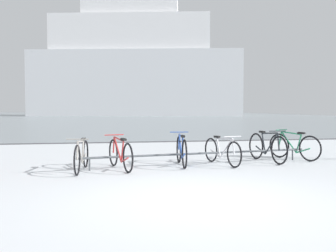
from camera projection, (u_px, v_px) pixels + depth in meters
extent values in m
cube|color=silver|center=(223.00, 221.00, 4.88)|extent=(80.00, 22.00, 0.08)
cube|color=gray|center=(107.00, 116.00, 69.75)|extent=(80.00, 110.00, 0.08)
cube|color=#47474C|center=(137.00, 143.00, 15.69)|extent=(80.00, 0.50, 0.05)
cylinder|color=#4C5156|center=(200.00, 153.00, 9.43)|extent=(5.90, 0.96, 0.05)
cylinder|color=#4C5156|center=(90.00, 164.00, 8.57)|extent=(0.04, 0.04, 0.28)
cylinder|color=#4C5156|center=(293.00, 155.00, 10.32)|extent=(0.04, 0.04, 0.28)
torus|color=black|center=(77.00, 160.00, 7.92)|extent=(0.12, 0.64, 0.64)
torus|color=black|center=(86.00, 154.00, 9.00)|extent=(0.12, 0.64, 0.64)
cylinder|color=gray|center=(80.00, 153.00, 8.26)|extent=(0.11, 0.57, 0.55)
cylinder|color=gray|center=(83.00, 152.00, 8.62)|extent=(0.06, 0.20, 0.49)
cylinder|color=gray|center=(81.00, 141.00, 8.33)|extent=(0.13, 0.71, 0.08)
cylinder|color=gray|center=(84.00, 158.00, 8.77)|extent=(0.10, 0.47, 0.18)
cylinder|color=gray|center=(77.00, 151.00, 7.95)|extent=(0.05, 0.12, 0.38)
cube|color=black|center=(83.00, 139.00, 8.68)|extent=(0.11, 0.21, 0.05)
cylinder|color=gray|center=(78.00, 139.00, 7.98)|extent=(0.46, 0.08, 0.02)
torus|color=black|center=(113.00, 153.00, 9.22)|extent=(0.20, 0.64, 0.65)
torus|color=black|center=(128.00, 158.00, 8.24)|extent=(0.20, 0.64, 0.65)
cylinder|color=#B22D2D|center=(118.00, 149.00, 8.90)|extent=(0.17, 0.56, 0.55)
cylinder|color=#B22D2D|center=(122.00, 152.00, 8.58)|extent=(0.08, 0.20, 0.49)
cylinder|color=#B22D2D|center=(119.00, 139.00, 8.81)|extent=(0.21, 0.69, 0.08)
cylinder|color=#B22D2D|center=(125.00, 160.00, 8.45)|extent=(0.15, 0.46, 0.18)
cylinder|color=#B22D2D|center=(114.00, 145.00, 9.17)|extent=(0.06, 0.12, 0.39)
cube|color=black|center=(123.00, 139.00, 8.49)|extent=(0.13, 0.21, 0.05)
cylinder|color=#B22D2D|center=(114.00, 135.00, 9.13)|extent=(0.45, 0.14, 0.02)
torus|color=black|center=(179.00, 150.00, 9.76)|extent=(0.09, 0.68, 0.68)
torus|color=black|center=(184.00, 154.00, 8.80)|extent=(0.09, 0.68, 0.68)
cylinder|color=#3359B2|center=(181.00, 146.00, 9.45)|extent=(0.07, 0.51, 0.57)
cylinder|color=#3359B2|center=(182.00, 148.00, 9.13)|extent=(0.05, 0.18, 0.51)
cylinder|color=#3359B2|center=(181.00, 136.00, 9.36)|extent=(0.08, 0.64, 0.08)
cylinder|color=#3359B2|center=(183.00, 156.00, 9.01)|extent=(0.07, 0.43, 0.19)
cylinder|color=#3359B2|center=(179.00, 142.00, 9.72)|extent=(0.04, 0.11, 0.40)
cube|color=black|center=(183.00, 136.00, 9.05)|extent=(0.09, 0.21, 0.05)
cylinder|color=#3359B2|center=(179.00, 132.00, 9.67)|extent=(0.46, 0.06, 0.02)
torus|color=black|center=(234.00, 155.00, 8.96)|extent=(0.18, 0.61, 0.62)
torus|color=black|center=(211.00, 150.00, 9.96)|extent=(0.18, 0.61, 0.62)
cylinder|color=silver|center=(226.00, 148.00, 9.28)|extent=(0.16, 0.56, 0.53)
cylinder|color=silver|center=(219.00, 148.00, 9.60)|extent=(0.08, 0.20, 0.47)
cylinder|color=silver|center=(224.00, 139.00, 9.34)|extent=(0.19, 0.70, 0.08)
cylinder|color=silver|center=(216.00, 154.00, 9.75)|extent=(0.14, 0.47, 0.17)
cylinder|color=silver|center=(233.00, 147.00, 8.99)|extent=(0.06, 0.12, 0.37)
cube|color=black|center=(217.00, 137.00, 9.67)|extent=(0.12, 0.21, 0.05)
cylinder|color=silver|center=(232.00, 137.00, 9.02)|extent=(0.45, 0.13, 0.02)
torus|color=black|center=(279.00, 150.00, 9.46)|extent=(0.13, 0.71, 0.71)
torus|color=black|center=(256.00, 146.00, 10.49)|extent=(0.13, 0.71, 0.71)
cylinder|color=#1E2328|center=(271.00, 144.00, 9.79)|extent=(0.11, 0.57, 0.60)
cylinder|color=#1E2328|center=(264.00, 144.00, 10.12)|extent=(0.06, 0.20, 0.54)
cylinder|color=#1E2328|center=(270.00, 133.00, 9.85)|extent=(0.13, 0.71, 0.09)
cylinder|color=#1E2328|center=(261.00, 150.00, 10.28)|extent=(0.10, 0.47, 0.19)
cylinder|color=#1E2328|center=(278.00, 142.00, 9.49)|extent=(0.05, 0.12, 0.42)
cube|color=black|center=(262.00, 132.00, 10.19)|extent=(0.11, 0.21, 0.05)
cylinder|color=#1E2328|center=(278.00, 131.00, 9.51)|extent=(0.46, 0.08, 0.02)
torus|color=black|center=(279.00, 145.00, 10.84)|extent=(0.33, 0.63, 0.67)
torus|color=black|center=(310.00, 148.00, 10.04)|extent=(0.33, 0.63, 0.67)
cylinder|color=#2D8C60|center=(289.00, 142.00, 10.57)|extent=(0.26, 0.48, 0.57)
cylinder|color=#2D8C60|center=(299.00, 144.00, 10.31)|extent=(0.11, 0.18, 0.51)
cylinder|color=#2D8C60|center=(291.00, 133.00, 10.50)|extent=(0.31, 0.59, 0.08)
cylinder|color=#2D8C60|center=(303.00, 151.00, 10.21)|extent=(0.22, 0.40, 0.19)
cylinder|color=#2D8C60|center=(280.00, 139.00, 10.80)|extent=(0.08, 0.11, 0.40)
cube|color=black|center=(301.00, 133.00, 10.24)|extent=(0.16, 0.21, 0.05)
cylinder|color=#2D8C60|center=(282.00, 130.00, 10.76)|extent=(0.43, 0.22, 0.02)
cube|color=silver|center=(137.00, 84.00, 67.10)|extent=(36.73, 17.37, 10.91)
cube|color=white|center=(131.00, 35.00, 66.74)|extent=(27.76, 13.98, 6.00)
cube|color=white|center=(131.00, 9.00, 66.53)|extent=(17.07, 10.20, 3.05)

